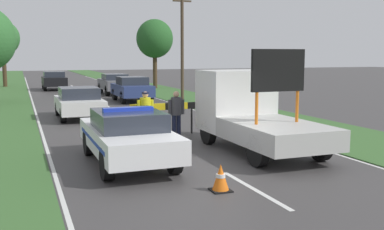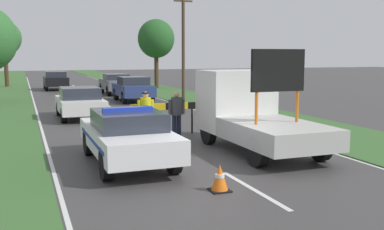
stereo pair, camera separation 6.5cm
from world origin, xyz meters
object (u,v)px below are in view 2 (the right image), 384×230
object	(u,v)px
road_barrier	(165,109)
roadside_tree_near_left	(5,38)
pedestrian_civilian	(177,111)
queued_car_van_white	(80,102)
queued_car_suv_grey	(116,83)
work_truck	(250,112)
queued_car_hatch_blue	(133,88)
roadside_tree_near_right	(156,39)
traffic_cone_centre_front	(220,178)
police_car	(127,135)
queued_car_sedan_black	(56,80)
traffic_cone_behind_barrier	(96,130)
traffic_cone_near_truck	(152,137)
utility_pole	(183,45)
police_officer	(146,111)
traffic_cone_near_police	(224,122)

from	to	relation	value
road_barrier	roadside_tree_near_left	xyz separation A→B (m)	(-6.19, 29.64, 3.49)
road_barrier	pedestrian_civilian	size ratio (longest dim) A/B	1.57
queued_car_van_white	queued_car_suv_grey	distance (m)	13.02
queued_car_van_white	work_truck	bearing A→B (deg)	115.36
pedestrian_civilian	queued_car_hatch_blue	size ratio (longest dim) A/B	0.41
roadside_tree_near_right	traffic_cone_centre_front	bearing A→B (deg)	-103.74
pedestrian_civilian	queued_car_suv_grey	size ratio (longest dim) A/B	0.37
pedestrian_civilian	queued_car_suv_grey	world-z (taller)	pedestrian_civilian
traffic_cone_centre_front	queued_car_suv_grey	size ratio (longest dim) A/B	0.13
police_car	pedestrian_civilian	world-z (taller)	pedestrian_civilian
pedestrian_civilian	queued_car_sedan_black	bearing A→B (deg)	87.14
work_truck	queued_car_sedan_black	world-z (taller)	work_truck
traffic_cone_behind_barrier	queued_car_sedan_black	xyz separation A→B (m)	(0.32, 24.09, 0.50)
work_truck	traffic_cone_centre_front	distance (m)	4.86
queued_car_hatch_blue	queued_car_sedan_black	distance (m)	12.54
police_car	queued_car_van_white	bearing A→B (deg)	90.19
roadside_tree_near_right	work_truck	bearing A→B (deg)	-99.84
traffic_cone_near_truck	utility_pole	size ratio (longest dim) A/B	0.09
roadside_tree_near_left	police_officer	bearing A→B (deg)	-79.94
pedestrian_civilian	traffic_cone_near_truck	size ratio (longest dim) A/B	2.79
traffic_cone_centre_front	queued_car_suv_grey	bearing A→B (deg)	83.80
traffic_cone_near_police	queued_car_sedan_black	bearing A→B (deg)	101.55
work_truck	traffic_cone_near_truck	bearing A→B (deg)	-25.35
traffic_cone_near_truck	roadside_tree_near_left	world-z (taller)	roadside_tree_near_left
pedestrian_civilian	utility_pole	bearing A→B (deg)	60.96
pedestrian_civilian	traffic_cone_centre_front	xyz separation A→B (m)	(-1.16, -6.29, -0.69)
police_car	traffic_cone_near_police	world-z (taller)	police_car
traffic_cone_near_truck	roadside_tree_near_right	bearing A→B (deg)	73.39
traffic_cone_centre_front	roadside_tree_near_right	world-z (taller)	roadside_tree_near_right
queued_car_van_white	roadside_tree_near_right	bearing A→B (deg)	-117.03
work_truck	roadside_tree_near_right	distance (m)	26.52
queued_car_sedan_black	road_barrier	bearing A→B (deg)	95.14
road_barrier	roadside_tree_near_left	size ratio (longest dim) A/B	0.43
road_barrier	queued_car_suv_grey	size ratio (longest dim) A/B	0.59
police_car	work_truck	bearing A→B (deg)	9.44
road_barrier	police_officer	size ratio (longest dim) A/B	1.57
queued_car_sedan_black	work_truck	bearing A→B (deg)	98.31
traffic_cone_behind_barrier	roadside_tree_near_right	world-z (taller)	roadside_tree_near_right
traffic_cone_behind_barrier	queued_car_van_white	world-z (taller)	queued_car_van_white
police_officer	roadside_tree_near_right	xyz separation A→B (m)	(7.18, 23.24, 3.35)
queued_car_sedan_black	police_officer	bearing A→B (deg)	93.08
work_truck	roadside_tree_near_right	size ratio (longest dim) A/B	0.86
traffic_cone_near_truck	traffic_cone_behind_barrier	distance (m)	2.47
police_car	queued_car_hatch_blue	xyz separation A→B (m)	(4.00, 16.21, 0.05)
work_truck	traffic_cone_behind_barrier	bearing A→B (deg)	-37.69
traffic_cone_behind_barrier	traffic_cone_near_truck	bearing A→B (deg)	-53.28
road_barrier	roadside_tree_near_right	xyz separation A→B (m)	(6.32, 22.81, 3.37)
traffic_cone_behind_barrier	police_officer	bearing A→B (deg)	-20.51
work_truck	queued_car_van_white	world-z (taller)	work_truck
pedestrian_civilian	queued_car_van_white	bearing A→B (deg)	103.42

